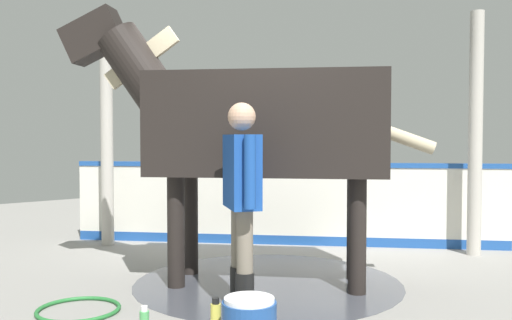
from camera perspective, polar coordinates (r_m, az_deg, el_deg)
The scene contains 10 objects.
ground_plane at distance 5.92m, azimuth 2.24°, elevation -11.29°, with size 16.00×16.00×0.02m, color gray.
wet_patch at distance 5.49m, azimuth 1.21°, elevation -12.27°, with size 2.54×2.54×0.00m, color #42444C.
barrier_wall at distance 7.29m, azimuth 2.96°, elevation -4.73°, with size 3.77×4.18×1.06m.
roof_post_near at distance 7.44m, azimuth -14.83°, elevation 2.54°, with size 0.16×0.16×2.84m, color #B7B2A8.
roof_post_far at distance 7.06m, azimuth 21.28°, elevation 2.47°, with size 0.16×0.16×2.84m, color #B7B2A8.
horse at distance 5.33m, azimuth -0.14°, elevation 3.72°, with size 2.54×2.78×2.65m.
handler at distance 4.48m, azimuth -1.45°, elevation -3.19°, with size 0.41×0.61×1.66m.
wash_bucket at distance 3.95m, azimuth -0.69°, elevation -15.89°, with size 0.37×0.37×0.31m.
bottle_shampoo at distance 4.19m, azimuth -4.09°, elevation -15.42°, with size 0.07×0.07×0.24m.
hose_coil at distance 4.84m, azimuth -17.49°, elevation -14.19°, with size 0.66×0.66×0.03m, color #267233.
Camera 1 is at (-3.89, -4.24, 1.39)m, focal length 39.61 mm.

